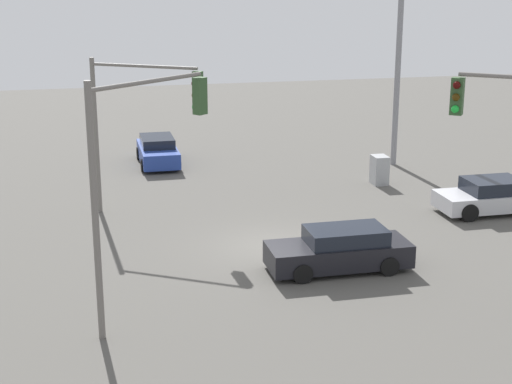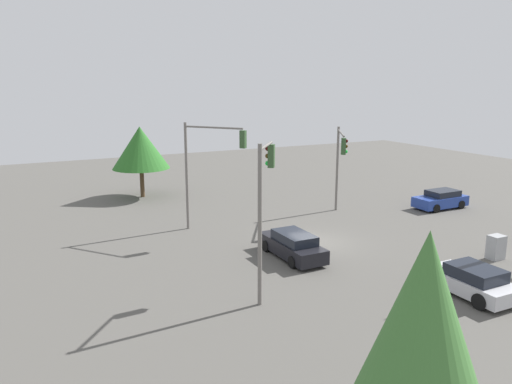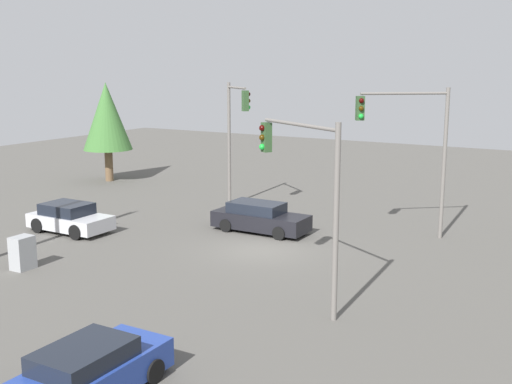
{
  "view_description": "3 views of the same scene",
  "coord_description": "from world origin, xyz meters",
  "views": [
    {
      "loc": [
        -25.15,
        6.42,
        9.52
      ],
      "look_at": [
        -2.33,
        1.2,
        2.77
      ],
      "focal_mm": 55.0,
      "sensor_mm": 36.0,
      "label": 1
    },
    {
      "loc": [
        -15.85,
        -23.55,
        9.27
      ],
      "look_at": [
        -3.06,
        1.72,
        3.04
      ],
      "focal_mm": 35.0,
      "sensor_mm": 36.0,
      "label": 2
    },
    {
      "loc": [
        23.21,
        13.25,
        7.83
      ],
      "look_at": [
        -1.21,
        -0.99,
        2.22
      ],
      "focal_mm": 45.0,
      "sensor_mm": 36.0,
      "label": 3
    }
  ],
  "objects": [
    {
      "name": "tree_behind",
      "position": [
        -6.05,
        16.65,
        4.09
      ],
      "size": [
        4.65,
        4.65,
        5.82
      ],
      "color": "#4C3823",
      "rests_on": "ground_plane"
    },
    {
      "name": "electrical_cabinet",
      "position": [
        7.08,
        -6.69,
        0.65
      ],
      "size": [
        0.83,
        0.65,
        1.31
      ],
      "primitive_type": "cube",
      "color": "#9EA0A3",
      "rests_on": "ground_plane"
    },
    {
      "name": "sedan_dark",
      "position": [
        -2.51,
        -1.55,
        0.68
      ],
      "size": [
        1.85,
        4.64,
        1.42
      ],
      "color": "black",
      "rests_on": "ground_plane"
    },
    {
      "name": "sedan_silver",
      "position": [
        2.06,
        -9.37,
        0.67
      ],
      "size": [
        2.02,
        4.02,
        1.38
      ],
      "color": "silver",
      "rests_on": "ground_plane"
    },
    {
      "name": "traffic_signal_aux",
      "position": [
        -4.76,
        4.97,
        4.69
      ],
      "size": [
        2.82,
        3.44,
        6.86
      ],
      "rotation": [
        0.0,
        0.0,
        -0.9
      ],
      "color": "slate",
      "rests_on": "ground_plane"
    },
    {
      "name": "traffic_signal_cross",
      "position": [
        -6.17,
        -5.19,
        4.62
      ],
      "size": [
        1.94,
        2.36,
        6.9
      ],
      "rotation": [
        0.0,
        0.0,
        0.9
      ],
      "color": "slate",
      "rests_on": "ground_plane"
    },
    {
      "name": "traffic_signal_main",
      "position": [
        4.73,
        4.28,
        4.28
      ],
      "size": [
        2.6,
        4.04,
        6.18
      ],
      "rotation": [
        0.0,
        0.0,
        4.16
      ],
      "color": "slate",
      "rests_on": "ground_plane"
    },
    {
      "name": "ground_plane",
      "position": [
        0.0,
        0.0,
        0.0
      ],
      "size": [
        80.0,
        80.0,
        0.0
      ],
      "primitive_type": "plane",
      "color": "#54514C"
    },
    {
      "name": "tree_right",
      "position": [
        -9.21,
        -17.34,
        4.39
      ],
      "size": [
        3.3,
        3.3,
        6.69
      ],
      "color": "brown",
      "rests_on": "ground_plane"
    },
    {
      "name": "sedan_blue",
      "position": [
        13.01,
        2.72,
        0.67
      ],
      "size": [
        4.13,
        1.91,
        1.38
      ],
      "rotation": [
        0.0,
        0.0,
        1.57
      ],
      "color": "#233D93",
      "rests_on": "ground_plane"
    }
  ]
}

